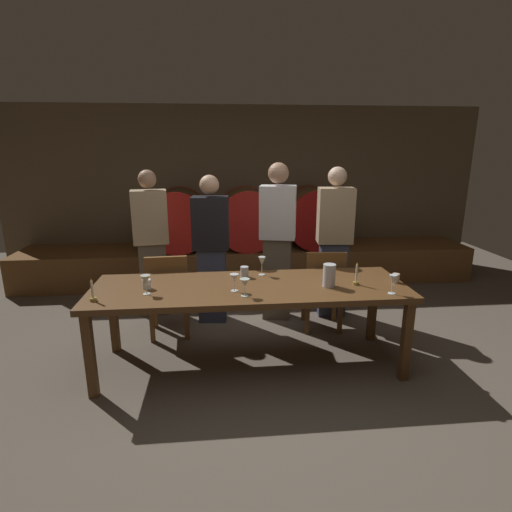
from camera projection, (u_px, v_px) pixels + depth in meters
ground_plane at (271, 377)px, 3.39m from camera, size 9.23×9.23×0.00m
back_wall at (244, 191)px, 6.14m from camera, size 7.10×0.24×2.48m
barrel_shelf at (248, 263)px, 5.87m from camera, size 6.39×0.90×0.49m
wine_barrel_left at (179, 219)px, 5.61m from camera, size 0.84×0.79×0.84m
wine_barrel_center at (247, 218)px, 5.69m from camera, size 0.84×0.79×0.84m
wine_barrel_right at (312, 217)px, 5.78m from camera, size 0.84×0.79×0.84m
dining_table at (250, 293)px, 3.43m from camera, size 2.67×0.86×0.75m
chair_left at (168, 292)px, 4.01m from camera, size 0.42×0.42×0.88m
chair_right at (323, 286)px, 4.16m from camera, size 0.44×0.44×0.88m
guest_far_left at (152, 243)px, 4.50m from camera, size 0.41×0.30×1.65m
guest_center_left at (211, 249)px, 4.32m from camera, size 0.40×0.27×1.61m
guest_center_right at (277, 241)px, 4.38m from camera, size 0.43×0.32×1.73m
guest_far_right at (334, 242)px, 4.46m from camera, size 0.40×0.28×1.69m
candle_left at (93, 295)px, 3.06m from camera, size 0.05×0.05×0.19m
candle_right at (356, 278)px, 3.42m from camera, size 0.05×0.05×0.20m
pitcher at (329, 275)px, 3.37m from camera, size 0.11×0.11×0.19m
wine_glass_far_left at (146, 281)px, 3.18m from camera, size 0.08×0.08×0.16m
wine_glass_left at (234, 279)px, 3.26m from camera, size 0.07×0.07×0.15m
wine_glass_center at (245, 283)px, 3.14m from camera, size 0.08×0.08×0.14m
wine_glass_right at (262, 262)px, 3.67m from camera, size 0.07×0.07×0.17m
wine_glass_far_right at (393, 280)px, 3.19m from camera, size 0.06×0.06×0.16m
cup_left at (147, 284)px, 3.32m from camera, size 0.07×0.07×0.08m
cup_center at (244, 272)px, 3.63m from camera, size 0.07×0.07×0.10m
cup_right at (396, 278)px, 3.48m from camera, size 0.06×0.06×0.08m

